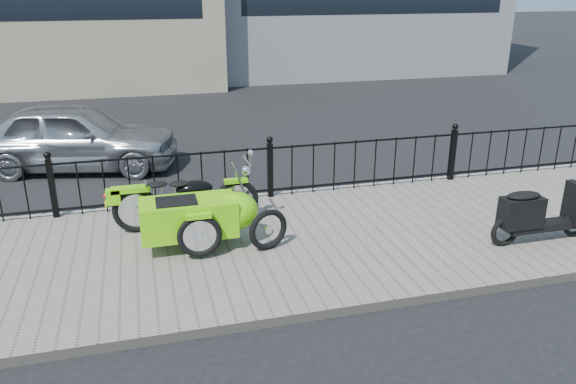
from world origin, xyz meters
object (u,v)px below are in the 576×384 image
object	(u,v)px
motorcycle_sidecar	(200,212)
spare_tire	(268,230)
scooter	(537,214)
sedan_car	(75,136)

from	to	relation	value
motorcycle_sidecar	spare_tire	world-z (taller)	motorcycle_sidecar
scooter	motorcycle_sidecar	bearing A→B (deg)	165.21
spare_tire	sedan_car	xyz separation A→B (m)	(-2.88, 4.90, 0.27)
spare_tire	motorcycle_sidecar	bearing A→B (deg)	152.22
motorcycle_sidecar	spare_tire	size ratio (longest dim) A/B	3.83
spare_tire	sedan_car	world-z (taller)	sedan_car
motorcycle_sidecar	sedan_car	distance (m)	4.87
scooter	spare_tire	xyz separation A→B (m)	(-3.72, 0.75, -0.13)
scooter	spare_tire	bearing A→B (deg)	168.55
motorcycle_sidecar	scooter	xyz separation A→B (m)	(4.60, -1.21, -0.04)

